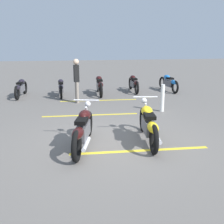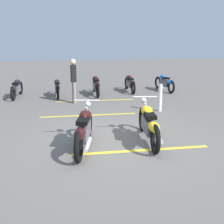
# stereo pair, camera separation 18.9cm
# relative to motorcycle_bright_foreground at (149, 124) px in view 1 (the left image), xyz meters

# --- Properties ---
(ground_plane) EXTENTS (60.00, 60.00, 0.00)m
(ground_plane) POSITION_rel_motorcycle_bright_foreground_xyz_m (0.22, 0.79, -0.46)
(ground_plane) COLOR #66605B
(motorcycle_bright_foreground) EXTENTS (2.22, 0.63, 1.04)m
(motorcycle_bright_foreground) POSITION_rel_motorcycle_bright_foreground_xyz_m (0.00, 0.00, 0.00)
(motorcycle_bright_foreground) COLOR black
(motorcycle_bright_foreground) RESTS_ON ground
(motorcycle_dark_foreground) EXTENTS (2.18, 0.78, 1.04)m
(motorcycle_dark_foreground) POSITION_rel_motorcycle_bright_foreground_xyz_m (-0.11, 1.60, 0.00)
(motorcycle_dark_foreground) COLOR black
(motorcycle_dark_foreground) RESTS_ON ground
(motorcycle_row_far_left) EXTENTS (2.08, 0.33, 0.78)m
(motorcycle_row_far_left) POSITION_rel_motorcycle_bright_foreground_xyz_m (6.61, -3.19, -0.04)
(motorcycle_row_far_left) COLOR black
(motorcycle_row_far_left) RESTS_ON ground
(motorcycle_row_left) EXTENTS (2.08, 0.31, 0.78)m
(motorcycle_row_left) POSITION_rel_motorcycle_bright_foreground_xyz_m (6.74, -1.43, -0.04)
(motorcycle_row_left) COLOR black
(motorcycle_row_left) RESTS_ON ground
(motorcycle_row_center) EXTENTS (2.22, 0.33, 0.83)m
(motorcycle_row_center) POSITION_rel_motorcycle_bright_foreground_xyz_m (6.30, 0.32, -0.01)
(motorcycle_row_center) COLOR black
(motorcycle_row_center) RESTS_ON ground
(motorcycle_row_right) EXTENTS (1.96, 0.25, 0.74)m
(motorcycle_row_right) POSITION_rel_motorcycle_bright_foreground_xyz_m (6.28, 2.07, -0.06)
(motorcycle_row_right) COLOR black
(motorcycle_row_right) RESTS_ON ground
(motorcycle_row_far_right) EXTENTS (2.04, 0.37, 0.77)m
(motorcycle_row_far_right) POSITION_rel_motorcycle_bright_foreground_xyz_m (6.41, 3.83, -0.04)
(motorcycle_row_far_right) COLOR black
(motorcycle_row_far_right) RESTS_ON ground
(bystander_near_row) EXTENTS (0.29, 0.23, 1.75)m
(bystander_near_row) POSITION_rel_motorcycle_bright_foreground_xyz_m (4.83, 1.44, 0.51)
(bystander_near_row) COLOR gray
(bystander_near_row) RESTS_ON ground
(bollard_post) EXTENTS (0.14, 0.14, 0.96)m
(bollard_post) POSITION_rel_motorcycle_bright_foreground_xyz_m (2.83, -1.42, 0.02)
(bollard_post) COLOR white
(bollard_post) RESTS_ON ground
(parking_stripe_near) EXTENTS (0.28, 3.20, 0.01)m
(parking_stripe_near) POSITION_rel_motorcycle_bright_foreground_xyz_m (-0.49, 0.34, -0.46)
(parking_stripe_near) COLOR yellow
(parking_stripe_near) RESTS_ON ground
(parking_stripe_mid) EXTENTS (0.28, 3.20, 0.01)m
(parking_stripe_mid) POSITION_rel_motorcycle_bright_foreground_xyz_m (2.78, 1.13, -0.46)
(parking_stripe_mid) COLOR yellow
(parking_stripe_mid) RESTS_ON ground
(parking_stripe_far) EXTENTS (0.28, 3.20, 0.01)m
(parking_stripe_far) POSITION_rel_motorcycle_bright_foreground_xyz_m (5.06, 0.53, -0.46)
(parking_stripe_far) COLOR yellow
(parking_stripe_far) RESTS_ON ground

